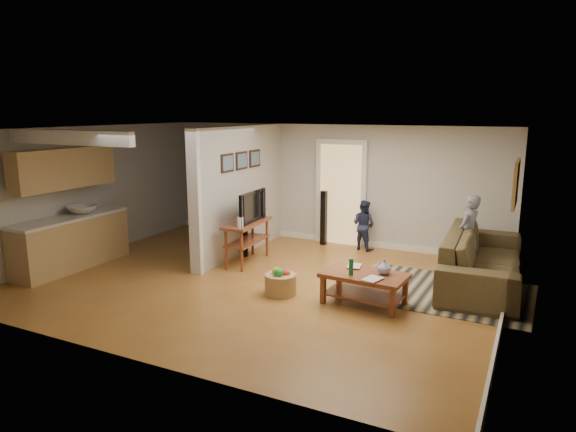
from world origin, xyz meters
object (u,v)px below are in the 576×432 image
at_px(tv_console, 248,226).
at_px(speaker_right, 324,218).
at_px(speaker_left, 245,233).
at_px(sofa, 481,284).
at_px(toy_basket, 281,283).
at_px(child, 465,274).
at_px(toddler, 363,249).
at_px(coffee_table, 366,280).

relative_size(tv_console, speaker_right, 1.11).
bearing_deg(speaker_left, sofa, -14.62).
xyz_separation_m(speaker_left, toy_basket, (1.56, -1.56, -0.29)).
height_order(tv_console, child, tv_console).
distance_m(tv_console, speaker_right, 2.00).
distance_m(toy_basket, toddler, 3.09).
relative_size(tv_console, toy_basket, 2.59).
bearing_deg(child, tv_console, -55.82).
bearing_deg(speaker_left, toddler, 19.72).
relative_size(speaker_left, speaker_right, 0.81).
height_order(sofa, tv_console, tv_console).
distance_m(coffee_table, tv_console, 2.82).
bearing_deg(toy_basket, tv_console, 136.87).
xyz_separation_m(coffee_table, speaker_right, (-1.85, 2.88, 0.21)).
height_order(speaker_left, toddler, speaker_left).
bearing_deg(toddler, child, 175.75).
bearing_deg(speaker_right, speaker_left, -122.08).
bearing_deg(sofa, child, 33.29).
distance_m(tv_console, speaker_left, 0.50).
bearing_deg(tv_console, sofa, 5.13).
relative_size(tv_console, speaker_left, 1.36).
relative_size(sofa, coffee_table, 2.36).
relative_size(coffee_table, tv_console, 0.98).
xyz_separation_m(toy_basket, toddler, (0.33, 3.06, -0.18)).
bearing_deg(speaker_left, speaker_right, 37.14).
bearing_deg(toy_basket, speaker_left, 134.97).
relative_size(speaker_left, toy_basket, 1.90).
height_order(speaker_right, child, speaker_right).
bearing_deg(sofa, coffee_table, 137.12).
xyz_separation_m(sofa, speaker_left, (-4.30, -0.30, 0.47)).
bearing_deg(tv_console, coffee_table, -25.73).
relative_size(coffee_table, toddler, 1.22).
bearing_deg(child, sofa, 53.99).
height_order(coffee_table, toy_basket, coffee_table).
bearing_deg(child, toy_basket, -28.63).
height_order(sofa, toddler, toddler).
bearing_deg(speaker_left, child, -8.46).
height_order(sofa, speaker_left, speaker_left).
height_order(toy_basket, toddler, toddler).
height_order(toy_basket, child, child).
height_order(tv_console, toddler, tv_console).
relative_size(tv_console, child, 0.90).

